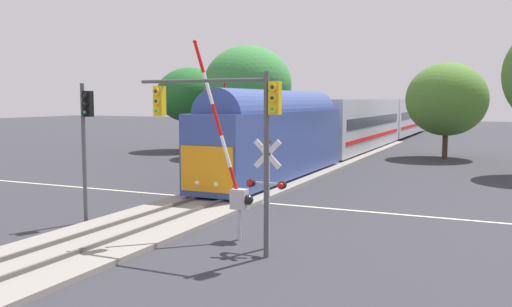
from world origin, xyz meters
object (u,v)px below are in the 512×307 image
at_px(crossing_gate_far, 214,147).
at_px(oak_behind_train, 248,85).
at_px(crossing_signal_mast, 267,180).
at_px(pine_left_background, 190,95).
at_px(elm_centre_background, 447,99).
at_px(traffic_signal_near_right, 228,117).
at_px(traffic_signal_median, 86,130).
at_px(crossing_gate_near, 234,178).
at_px(commuter_train, 364,122).

distance_m(crossing_gate_far, oak_behind_train, 13.70).
relative_size(crossing_signal_mast, crossing_gate_far, 0.62).
xyz_separation_m(crossing_signal_mast, pine_left_background, (-20.63, 29.21, 3.07)).
bearing_deg(pine_left_background, elm_centre_background, 6.67).
height_order(traffic_signal_near_right, elm_centre_background, elm_centre_background).
height_order(pine_left_background, elm_centre_background, elm_centre_background).
bearing_deg(crossing_gate_far, oak_behind_train, 105.71).
height_order(traffic_signal_near_right, oak_behind_train, oak_behind_train).
bearing_deg(pine_left_background, traffic_signal_median, -66.21).
xyz_separation_m(crossing_signal_mast, crossing_gate_far, (-9.68, 13.94, -0.35)).
xyz_separation_m(crossing_gate_near, oak_behind_train, (-11.68, 25.83, 4.01)).
height_order(crossing_signal_mast, elm_centre_background, elm_centre_background).
bearing_deg(crossing_signal_mast, elm_centre_background, 85.43).
bearing_deg(traffic_signal_near_right, elm_centre_background, 83.96).
relative_size(commuter_train, crossing_gate_near, 9.50).
bearing_deg(crossing_gate_near, traffic_signal_median, -178.57).
distance_m(crossing_gate_near, elm_centre_background, 31.66).
bearing_deg(crossing_gate_near, crossing_gate_far, 121.51).
distance_m(crossing_signal_mast, elm_centre_background, 32.13).
xyz_separation_m(crossing_gate_near, traffic_signal_median, (-6.44, -0.16, 1.54)).
distance_m(crossing_gate_far, traffic_signal_near_right, 17.45).
relative_size(crossing_gate_near, pine_left_background, 0.88).
relative_size(crossing_gate_near, oak_behind_train, 0.74).
bearing_deg(crossing_signal_mast, traffic_signal_near_right, -134.03).
height_order(traffic_signal_median, pine_left_background, pine_left_background).
bearing_deg(elm_centre_background, pine_left_background, -173.33).
xyz_separation_m(traffic_signal_near_right, pine_left_background, (-19.70, 30.17, 0.99)).
distance_m(commuter_train, crossing_signal_mast, 37.45).
xyz_separation_m(crossing_gate_near, elm_centre_background, (4.08, 31.27, 2.76)).
height_order(traffic_signal_median, oak_behind_train, oak_behind_train).
distance_m(pine_left_background, elm_centre_background, 23.34).
bearing_deg(crossing_signal_mast, oak_behind_train, 116.50).
bearing_deg(traffic_signal_median, crossing_gate_far, 97.25).
distance_m(crossing_signal_mast, crossing_gate_far, 16.97).
xyz_separation_m(crossing_gate_near, crossing_gate_far, (-8.15, 13.29, -0.24)).
relative_size(commuter_train, traffic_signal_median, 12.02).
xyz_separation_m(traffic_signal_median, oak_behind_train, (-5.24, 25.99, 2.46)).
bearing_deg(elm_centre_background, crossing_gate_near, -97.43).
bearing_deg(pine_left_background, crossing_gate_far, -54.35).
bearing_deg(pine_left_background, crossing_signal_mast, -54.77).
bearing_deg(traffic_signal_median, commuter_train, 86.18).
bearing_deg(crossing_signal_mast, crossing_gate_near, 157.08).
bearing_deg(commuter_train, crossing_gate_far, -100.18).
bearing_deg(commuter_train, traffic_signal_near_right, -83.10).
xyz_separation_m(crossing_gate_near, traffic_signal_near_right, (0.60, -1.61, 2.19)).
height_order(commuter_train, traffic_signal_near_right, traffic_signal_near_right).
relative_size(crossing_signal_mast, oak_behind_train, 0.39).
bearing_deg(traffic_signal_near_right, traffic_signal_median, 168.37).
bearing_deg(traffic_signal_median, oak_behind_train, 101.39).
bearing_deg(traffic_signal_near_right, crossing_signal_mast, 45.97).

